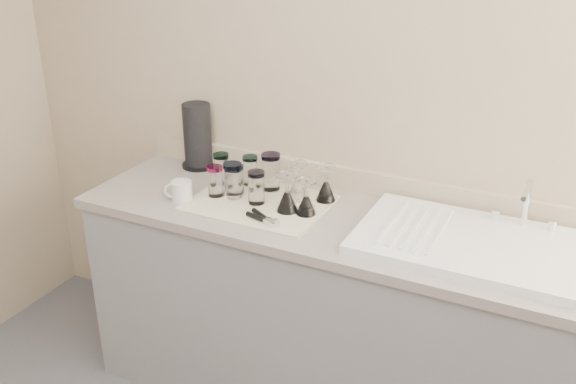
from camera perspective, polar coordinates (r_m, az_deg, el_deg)
The scene contains 18 objects.
room_envelope at distance 1.31m, azimuth -16.29°, elevation 2.48°, with size 3.54×3.50×2.52m.
counter_unit at distance 2.74m, azimuth 3.50°, elevation -10.74°, with size 2.06×0.62×0.90m.
sink_unit at distance 2.38m, azimuth 16.18°, elevation -4.41°, with size 0.82×0.50×0.22m.
dish_towel at distance 2.63m, azimuth -2.55°, elevation -0.94°, with size 0.55×0.42×0.01m, color silver.
tumbler_teal at distance 2.79m, azimuth -5.94°, elevation 2.12°, with size 0.07×0.07×0.13m.
tumbler_cyan at distance 2.77m, azimuth -3.38°, elevation 1.94°, with size 0.07×0.07×0.13m.
tumbler_purple at distance 2.71m, azimuth -1.53°, elevation 1.84°, with size 0.08×0.08×0.16m.
tumbler_magenta at distance 2.67m, azimuth -6.47°, elevation 0.99°, with size 0.07×0.07×0.13m.
tumbler_blue at distance 2.65m, azimuth -4.92°, elevation 1.05°, with size 0.07×0.07×0.15m.
tumbler_lavender at distance 2.59m, azimuth -2.83°, elevation 0.43°, with size 0.07×0.07×0.14m.
tumbler_extra at distance 2.69m, azimuth -4.61°, elevation 1.17°, with size 0.06×0.06×0.12m.
goblet_back_left at distance 2.64m, azimuth 0.83°, elevation 0.52°, with size 0.09×0.09×0.15m.
goblet_back_right at distance 2.62m, azimuth 3.39°, elevation 0.26°, with size 0.08×0.08×0.15m.
goblet_front_left at distance 2.53m, azimuth -0.07°, elevation -0.60°, with size 0.09×0.09×0.16m.
goblet_front_right at distance 2.50m, azimuth 1.63°, elevation -0.94°, with size 0.08×0.08×0.14m.
can_opener at distance 2.46m, azimuth -2.21°, elevation -2.37°, with size 0.16×0.10×0.02m.
white_mug at distance 2.67m, azimuth -9.48°, elevation 0.07°, with size 0.13×0.11×0.09m.
paper_towel_roll at distance 2.98m, azimuth -8.05°, elevation 4.91°, with size 0.16×0.16×0.30m.
Camera 1 is at (0.85, -0.89, 2.02)m, focal length 40.00 mm.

